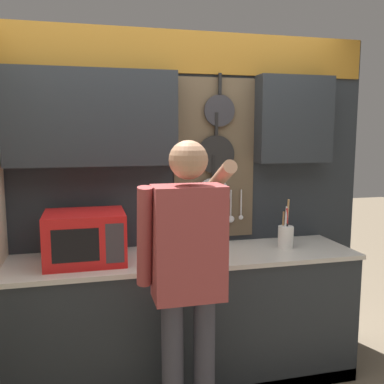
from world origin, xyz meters
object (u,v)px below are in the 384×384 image
at_px(knife_block, 201,240).
at_px(person, 188,266).
at_px(microwave, 85,237).
at_px(utensil_crock, 285,235).

height_order(knife_block, person, person).
xyz_separation_m(microwave, knife_block, (0.75, 0.00, -0.06)).
relative_size(utensil_crock, person, 0.21).
xyz_separation_m(utensil_crock, person, (-0.83, -0.53, 0.00)).
xyz_separation_m(microwave, utensil_crock, (1.37, 0.00, -0.07)).
xyz_separation_m(microwave, person, (0.53, -0.53, -0.07)).
bearing_deg(person, utensil_crock, 32.42).
xyz_separation_m(knife_block, utensil_crock, (0.61, 0.00, -0.00)).
relative_size(microwave, person, 0.29).
bearing_deg(knife_block, microwave, -179.97).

